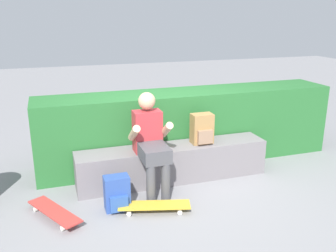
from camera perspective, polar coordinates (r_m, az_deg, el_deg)
The scene contains 8 objects.
ground_plane at distance 4.74m, azimuth 1.96°, elevation -9.66°, with size 24.00×24.00×0.00m, color gray.
bench_main at distance 4.89m, azimuth 0.80°, elevation -5.73°, with size 2.53×0.43×0.47m.
person_skater at distance 4.45m, azimuth -2.71°, elevation -2.18°, with size 0.49×0.62×1.22m.
skateboard_near_person at distance 4.21m, azimuth -2.13°, elevation -12.22°, with size 0.82×0.41×0.09m.
skateboard_beside_bench at distance 4.27m, azimuth -17.19°, elevation -12.56°, with size 0.56×0.80×0.09m.
backpack_on_bench at distance 4.87m, azimuth 5.30°, elevation -0.50°, with size 0.28×0.23×0.40m.
backpack_on_ground at distance 4.23m, azimuth -7.89°, elevation -10.35°, with size 0.28×0.23×0.40m.
hedge_row at distance 5.47m, azimuth 3.18°, elevation -0.01°, with size 4.37×0.71×1.05m.
Camera 1 is at (-1.48, -3.97, 2.13)m, focal length 39.37 mm.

